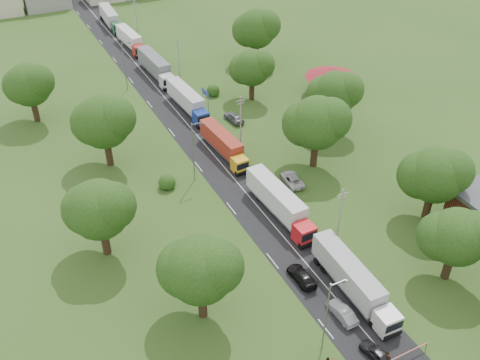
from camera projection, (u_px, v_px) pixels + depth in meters
ground at (274, 225)px, 73.85m from camera, size 260.00×260.00×0.00m
road at (214, 155)px, 88.36m from camera, size 8.00×200.00×0.04m
info_sign at (205, 96)px, 99.39m from camera, size 0.12×3.10×4.10m
pole_1 at (340, 217)px, 68.06m from camera, size 1.60×0.24×9.00m
pole_2 at (241, 120)px, 88.37m from camera, size 1.60×0.24×9.00m
pole_3 at (179, 60)px, 108.67m from camera, size 1.60×0.24×9.00m
pole_4 at (136, 19)px, 128.98m from camera, size 1.60×0.24×9.00m
lamp_0 at (328, 314)px, 54.16m from camera, size 2.03×0.22×10.00m
lamp_1 at (194, 149)px, 79.54m from camera, size 2.03×0.22×10.00m
lamp_2 at (125, 64)px, 104.92m from camera, size 2.03×0.22×10.00m
tree_2 at (456, 236)px, 62.18m from camera, size 8.00×8.00×10.10m
tree_3 at (435, 174)px, 71.27m from camera, size 8.80×8.80×11.07m
tree_4 at (317, 122)px, 81.40m from camera, size 9.60×9.60×12.05m
tree_5 at (335, 93)px, 90.86m from camera, size 8.80×8.80×11.07m
tree_6 at (252, 67)px, 100.98m from camera, size 8.00×8.00×10.10m
tree_7 at (256, 28)px, 114.44m from camera, size 9.60×9.60×12.05m
tree_10 at (200, 269)px, 57.01m from camera, size 8.80×8.80×11.07m
tree_11 at (99, 209)px, 65.32m from camera, size 8.80×8.80×11.07m
tree_12 at (103, 121)px, 81.67m from camera, size 9.60×9.60×12.05m
tree_13 at (29, 84)px, 93.60m from camera, size 8.80×8.80×11.07m
house_cream at (332, 77)px, 104.47m from camera, size 10.08×10.08×5.80m
truck_0 at (352, 279)px, 62.62m from camera, size 2.93×14.78×4.09m
truck_1 at (279, 202)px, 74.46m from camera, size 3.11×15.10×4.17m
truck_2 at (224, 144)px, 87.42m from camera, size 3.01×13.57×3.75m
truck_3 at (188, 100)px, 99.63m from camera, size 3.14×14.65×4.05m
truck_4 at (156, 66)px, 111.95m from camera, size 3.15×15.47×4.28m
truck_5 at (130, 40)px, 124.95m from camera, size 3.10×13.90×3.84m
truck_6 at (110, 18)px, 136.96m from camera, size 3.10×14.86×4.11m
car_lane_front at (377, 353)px, 56.04m from camera, size 2.14×4.24×1.38m
car_lane_mid at (342, 312)px, 60.48m from camera, size 1.59×4.35×1.42m
car_lane_rear at (302, 276)px, 65.09m from camera, size 2.03×4.84×1.40m
car_verge_near at (292, 180)px, 81.47m from camera, size 3.06×5.46×1.44m
car_verge_far at (234, 117)px, 97.12m from camera, size 2.46×4.97×1.63m
pedestrian_near at (387, 358)px, 55.42m from camera, size 0.75×0.72×1.73m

